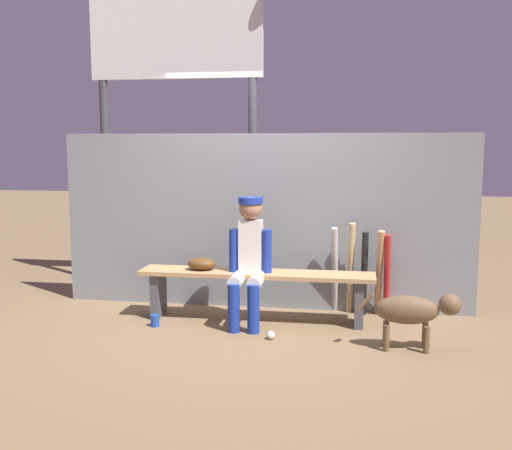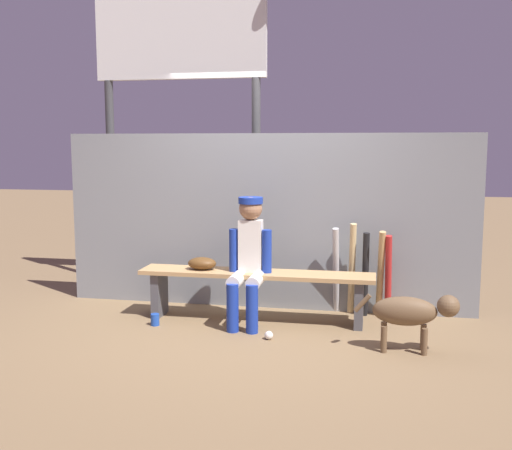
{
  "view_description": "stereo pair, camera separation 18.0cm",
  "coord_description": "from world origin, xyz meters",
  "views": [
    {
      "loc": [
        0.92,
        -5.58,
        1.69
      ],
      "look_at": [
        0.0,
        0.0,
        0.93
      ],
      "focal_mm": 42.43,
      "sensor_mm": 36.0,
      "label": 1
    },
    {
      "loc": [
        1.1,
        -5.55,
        1.69
      ],
      "look_at": [
        0.0,
        0.0,
        0.93
      ],
      "focal_mm": 42.43,
      "sensor_mm": 36.0,
      "label": 2
    }
  ],
  "objects": [
    {
      "name": "ground_plane",
      "position": [
        0.0,
        0.0,
        0.0
      ],
      "size": [
        30.0,
        30.0,
        0.0
      ],
      "primitive_type": "plane",
      "color": "brown"
    },
    {
      "name": "chainlink_fence",
      "position": [
        0.0,
        0.5,
        0.9
      ],
      "size": [
        4.24,
        0.03,
        1.8
      ],
      "primitive_type": "cube",
      "color": "gray",
      "rests_on": "ground_plane"
    },
    {
      "name": "dugout_bench",
      "position": [
        0.0,
        0.0,
        0.37
      ],
      "size": [
        2.25,
        0.36,
        0.48
      ],
      "color": "tan",
      "rests_on": "ground_plane"
    },
    {
      "name": "player_seated",
      "position": [
        -0.05,
        -0.11,
        0.66
      ],
      "size": [
        0.41,
        0.55,
        1.2
      ],
      "color": "silver",
      "rests_on": "ground_plane"
    },
    {
      "name": "baseball_glove",
      "position": [
        -0.53,
        0.0,
        0.54
      ],
      "size": [
        0.28,
        0.2,
        0.12
      ],
      "primitive_type": "ellipsoid",
      "color": "#593819",
      "rests_on": "dugout_bench"
    },
    {
      "name": "bat_aluminum_silver",
      "position": [
        0.73,
        0.42,
        0.44
      ],
      "size": [
        0.08,
        0.26,
        0.88
      ],
      "primitive_type": "cylinder",
      "rotation": [
        0.22,
        0.0,
        -0.05
      ],
      "color": "#B7B7BC",
      "rests_on": "ground_plane"
    },
    {
      "name": "bat_wood_natural",
      "position": [
        0.89,
        0.41,
        0.46
      ],
      "size": [
        0.09,
        0.2,
        0.93
      ],
      "primitive_type": "cylinder",
      "rotation": [
        0.14,
        0.0,
        0.14
      ],
      "color": "tan",
      "rests_on": "ground_plane"
    },
    {
      "name": "bat_aluminum_black",
      "position": [
        1.02,
        0.36,
        0.42
      ],
      "size": [
        0.08,
        0.14,
        0.84
      ],
      "primitive_type": "cylinder",
      "rotation": [
        0.08,
        0.0,
        0.08
      ],
      "color": "black",
      "rests_on": "ground_plane"
    },
    {
      "name": "bat_wood_tan",
      "position": [
        1.17,
        0.35,
        0.44
      ],
      "size": [
        0.09,
        0.27,
        0.87
      ],
      "primitive_type": "cylinder",
      "rotation": [
        0.23,
        0.0,
        0.09
      ],
      "color": "tan",
      "rests_on": "ground_plane"
    },
    {
      "name": "bat_aluminum_red",
      "position": [
        1.24,
        0.33,
        0.42
      ],
      "size": [
        0.08,
        0.21,
        0.83
      ],
      "primitive_type": "cylinder",
      "rotation": [
        0.17,
        0.0,
        -0.1
      ],
      "color": "#B22323",
      "rests_on": "ground_plane"
    },
    {
      "name": "baseball",
      "position": [
        0.22,
        -0.53,
        0.04
      ],
      "size": [
        0.07,
        0.07,
        0.07
      ],
      "primitive_type": "sphere",
      "color": "white",
      "rests_on": "ground_plane"
    },
    {
      "name": "cup_on_ground",
      "position": [
        -0.9,
        -0.33,
        0.06
      ],
      "size": [
        0.08,
        0.08,
        0.11
      ],
      "primitive_type": "cylinder",
      "color": "#1E47AD",
      "rests_on": "ground_plane"
    },
    {
      "name": "cup_on_bench",
      "position": [
        -0.19,
        0.07,
        0.54
      ],
      "size": [
        0.08,
        0.08,
        0.11
      ],
      "primitive_type": "cylinder",
      "color": "red",
      "rests_on": "dugout_bench"
    },
    {
      "name": "scoreboard",
      "position": [
        -1.08,
        1.27,
        2.53
      ],
      "size": [
        2.29,
        0.27,
        3.59
      ],
      "color": "#3F3F42",
      "rests_on": "ground_plane"
    },
    {
      "name": "dog",
      "position": [
        1.42,
        -0.62,
        0.34
      ],
      "size": [
        0.84,
        0.2,
        0.49
      ],
      "color": "brown",
      "rests_on": "ground_plane"
    }
  ]
}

